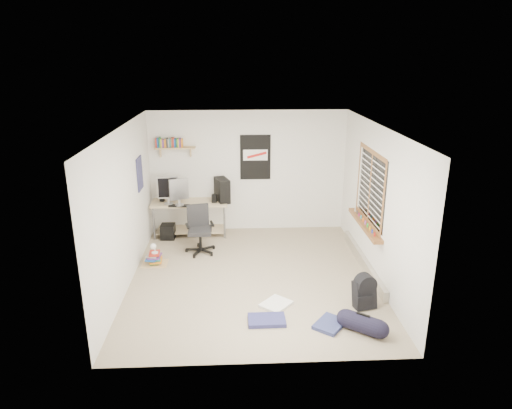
{
  "coord_description": "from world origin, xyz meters",
  "views": [
    {
      "loc": [
        -0.27,
        -6.85,
        3.54
      ],
      "look_at": [
        0.07,
        0.24,
        1.2
      ],
      "focal_mm": 32.0,
      "sensor_mm": 36.0,
      "label": 1
    }
  ],
  "objects_px": {
    "desk": "(190,217)",
    "backpack": "(364,295)",
    "duffel_bag": "(362,323)",
    "book_stack": "(154,256)",
    "office_chair": "(200,228)"
  },
  "relations": [
    {
      "from": "desk",
      "to": "backpack",
      "type": "distance_m",
      "value": 4.12
    },
    {
      "from": "desk",
      "to": "backpack",
      "type": "relative_size",
      "value": 3.68
    },
    {
      "from": "duffel_bag",
      "to": "book_stack",
      "type": "distance_m",
      "value": 3.84
    },
    {
      "from": "duffel_bag",
      "to": "book_stack",
      "type": "relative_size",
      "value": 1.02
    },
    {
      "from": "desk",
      "to": "duffel_bag",
      "type": "height_order",
      "value": "desk"
    },
    {
      "from": "backpack",
      "to": "duffel_bag",
      "type": "bearing_deg",
      "value": -120.61
    },
    {
      "from": "backpack",
      "to": "book_stack",
      "type": "xyz_separation_m",
      "value": [
        -3.31,
        1.6,
        -0.05
      ]
    },
    {
      "from": "desk",
      "to": "backpack",
      "type": "xyz_separation_m",
      "value": [
        2.79,
        -3.02,
        -0.16
      ]
    },
    {
      "from": "office_chair",
      "to": "desk",
      "type": "bearing_deg",
      "value": 92.17
    },
    {
      "from": "office_chair",
      "to": "duffel_bag",
      "type": "distance_m",
      "value": 3.59
    },
    {
      "from": "backpack",
      "to": "duffel_bag",
      "type": "distance_m",
      "value": 0.66
    },
    {
      "from": "office_chair",
      "to": "duffel_bag",
      "type": "height_order",
      "value": "office_chair"
    },
    {
      "from": "book_stack",
      "to": "backpack",
      "type": "bearing_deg",
      "value": -25.8
    },
    {
      "from": "desk",
      "to": "duffel_bag",
      "type": "bearing_deg",
      "value": -78.04
    },
    {
      "from": "desk",
      "to": "backpack",
      "type": "height_order",
      "value": "desk"
    }
  ]
}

